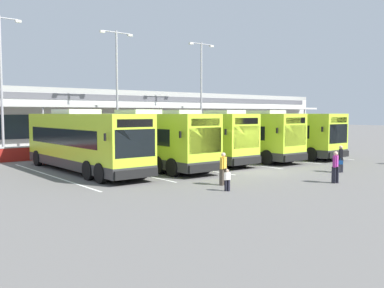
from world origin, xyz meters
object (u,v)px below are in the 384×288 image
(coach_bus_centre, at_px, (187,137))
(coach_bus_left_centre, at_px, (146,140))
(pedestrian_near_bin, at_px, (223,168))
(coach_bus_leftmost, at_px, (83,142))
(pedestrian_in_dark_coat, at_px, (335,166))
(coach_bus_right_centre, at_px, (232,136))
(pedestrian_child, at_px, (227,179))
(coach_bus_rightmost, at_px, (274,134))
(lamp_post_east, at_px, (201,87))
(lamp_post_centre, at_px, (117,83))
(lamp_post_west, at_px, (1,78))
(pedestrian_with_handbag, at_px, (341,158))

(coach_bus_centre, bearing_deg, coach_bus_left_centre, -167.61)
(pedestrian_near_bin, bearing_deg, coach_bus_left_centre, 83.98)
(coach_bus_leftmost, xyz_separation_m, coach_bus_centre, (8.35, 0.52, 0.00))
(pedestrian_in_dark_coat, bearing_deg, coach_bus_right_centre, 70.56)
(coach_bus_leftmost, bearing_deg, pedestrian_child, -76.67)
(coach_bus_rightmost, relative_size, lamp_post_east, 1.11)
(coach_bus_centre, bearing_deg, coach_bus_rightmost, -8.36)
(coach_bus_rightmost, height_order, lamp_post_east, lamp_post_east)
(lamp_post_centre, bearing_deg, coach_bus_left_centre, -109.53)
(pedestrian_in_dark_coat, xyz_separation_m, lamp_post_centre, (-0.07, 22.58, 5.42))
(pedestrian_in_dark_coat, bearing_deg, coach_bus_centre, 89.28)
(coach_bus_centre, relative_size, lamp_post_east, 1.11)
(coach_bus_rightmost, bearing_deg, lamp_post_east, 81.86)
(coach_bus_leftmost, relative_size, lamp_post_east, 1.11)
(coach_bus_leftmost, relative_size, coach_bus_right_centre, 1.00)
(pedestrian_near_bin, xyz_separation_m, lamp_post_centre, (4.81, 19.52, 5.42))
(coach_bus_leftmost, height_order, coach_bus_rightmost, same)
(coach_bus_centre, xyz_separation_m, pedestrian_child, (-5.95, -10.64, -1.24))
(lamp_post_centre, distance_m, lamp_post_east, 10.12)
(pedestrian_child, bearing_deg, lamp_post_west, 101.22)
(coach_bus_centre, bearing_deg, coach_bus_leftmost, -176.45)
(coach_bus_right_centre, distance_m, coach_bus_rightmost, 4.29)
(coach_bus_left_centre, height_order, pedestrian_in_dark_coat, coach_bus_left_centre)
(coach_bus_centre, relative_size, pedestrian_with_handbag, 7.51)
(pedestrian_with_handbag, bearing_deg, pedestrian_near_bin, 172.85)
(coach_bus_left_centre, height_order, pedestrian_child, coach_bus_left_centre)
(lamp_post_west, height_order, lamp_post_centre, same)
(coach_bus_centre, relative_size, pedestrian_child, 12.12)
(coach_bus_right_centre, relative_size, lamp_post_centre, 1.11)
(coach_bus_right_centre, xyz_separation_m, lamp_post_east, (5.90, 10.90, 4.50))
(coach_bus_leftmost, distance_m, lamp_post_centre, 14.13)
(coach_bus_centre, bearing_deg, pedestrian_in_dark_coat, -90.72)
(coach_bus_right_centre, relative_size, pedestrian_in_dark_coat, 7.51)
(coach_bus_left_centre, relative_size, pedestrian_in_dark_coat, 7.51)
(coach_bus_leftmost, bearing_deg, pedestrian_in_dark_coat, -55.52)
(coach_bus_right_centre, xyz_separation_m, pedestrian_child, (-9.95, -9.97, -1.24))
(pedestrian_in_dark_coat, xyz_separation_m, lamp_post_west, (-9.97, 22.83, 5.42))
(coach_bus_centre, relative_size, pedestrian_near_bin, 7.51)
(pedestrian_with_handbag, distance_m, pedestrian_child, 9.46)
(coach_bus_rightmost, bearing_deg, lamp_post_centre, 126.77)
(coach_bus_centre, distance_m, lamp_post_west, 15.19)
(pedestrian_in_dark_coat, bearing_deg, coach_bus_left_centre, 109.06)
(coach_bus_rightmost, xyz_separation_m, lamp_post_centre, (-8.48, 11.35, 4.50))
(coach_bus_centre, bearing_deg, pedestrian_near_bin, -118.22)
(coach_bus_centre, bearing_deg, pedestrian_child, -119.22)
(pedestrian_child, xyz_separation_m, pedestrian_near_bin, (0.91, 1.25, 0.33))
(pedestrian_with_handbag, distance_m, pedestrian_in_dark_coat, 4.16)
(pedestrian_near_bin, xyz_separation_m, lamp_post_east, (14.93, 19.61, 5.42))
(lamp_post_west, bearing_deg, pedestrian_near_bin, -75.58)
(coach_bus_leftmost, distance_m, coach_bus_left_centre, 4.22)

